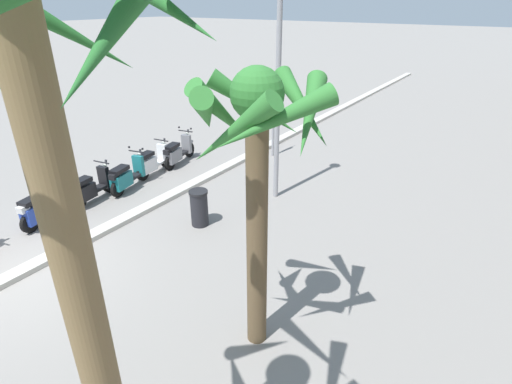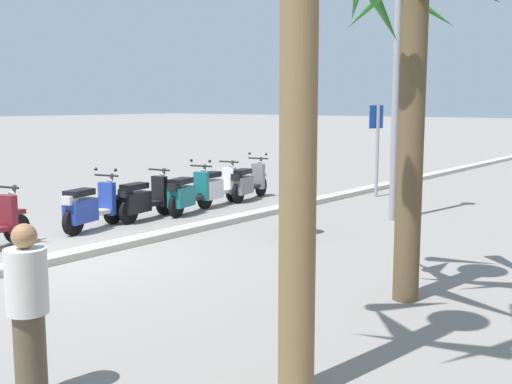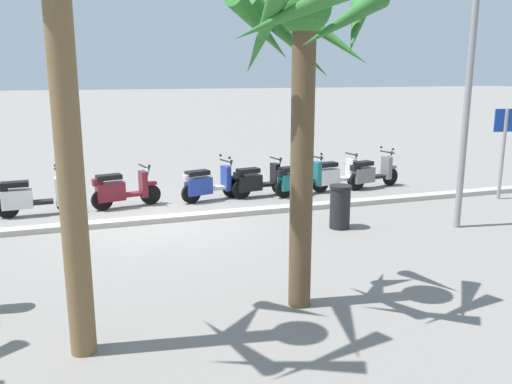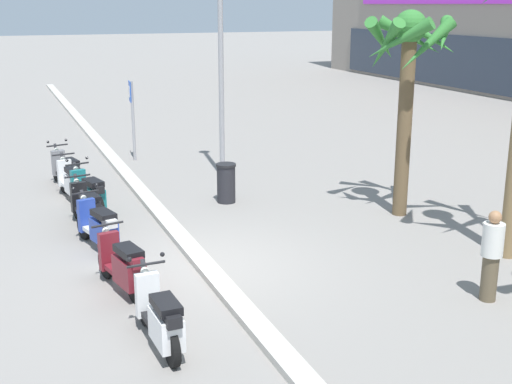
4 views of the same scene
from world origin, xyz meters
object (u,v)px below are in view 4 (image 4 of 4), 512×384
(scooter_teal_last_in_row, at_px, (89,193))
(scooter_maroon_gap_after_mid, at_px, (123,266))
(scooter_grey_mid_rear, at_px, (67,171))
(litter_bin, at_px, (226,183))
(pedestrian_by_palm_tree, at_px, (492,254))
(crossing_sign, at_px, (132,111))
(street_lamp, at_px, (220,22))
(scooter_black_mid_centre, at_px, (87,208))
(scooter_white_mid_front, at_px, (71,182))
(scooter_blue_lead_nearest, at_px, (99,227))
(scooter_white_far_back, at_px, (160,318))
(palm_tree_far_corner, at_px, (409,60))

(scooter_teal_last_in_row, bearing_deg, scooter_maroon_gap_after_mid, -1.55)
(scooter_grey_mid_rear, distance_m, litter_bin, 4.37)
(pedestrian_by_palm_tree, xyz_separation_m, litter_bin, (-6.83, -2.09, -0.30))
(scooter_grey_mid_rear, xyz_separation_m, scooter_maroon_gap_after_mid, (7.12, 0.09, 0.02))
(crossing_sign, height_order, street_lamp, street_lamp)
(pedestrian_by_palm_tree, bearing_deg, scooter_black_mid_centre, -137.99)
(scooter_white_mid_front, bearing_deg, scooter_blue_lead_nearest, 1.04)
(scooter_white_far_back, relative_size, litter_bin, 1.93)
(scooter_black_mid_centre, bearing_deg, palm_tree_far_corner, 76.48)
(scooter_white_mid_front, relative_size, scooter_black_mid_centre, 1.02)
(palm_tree_far_corner, bearing_deg, crossing_sign, -149.86)
(scooter_white_far_back, xyz_separation_m, pedestrian_by_palm_tree, (0.37, 5.28, 0.32))
(crossing_sign, height_order, palm_tree_far_corner, palm_tree_far_corner)
(street_lamp, bearing_deg, scooter_teal_last_in_row, -61.79)
(litter_bin, bearing_deg, scooter_blue_lead_nearest, -57.33)
(scooter_grey_mid_rear, bearing_deg, pedestrian_by_palm_tree, 29.82)
(pedestrian_by_palm_tree, bearing_deg, scooter_teal_last_in_row, -143.83)
(scooter_grey_mid_rear, xyz_separation_m, scooter_teal_last_in_row, (2.37, 0.22, 0.00))
(scooter_teal_last_in_row, distance_m, litter_bin, 3.20)
(scooter_teal_last_in_row, relative_size, scooter_blue_lead_nearest, 1.04)
(scooter_white_far_back, relative_size, crossing_sign, 0.77)
(scooter_teal_last_in_row, xyz_separation_m, scooter_blue_lead_nearest, (2.53, -0.18, 0.00))
(crossing_sign, bearing_deg, scooter_white_mid_front, -31.54)
(palm_tree_far_corner, height_order, litter_bin, palm_tree_far_corner)
(scooter_blue_lead_nearest, bearing_deg, scooter_black_mid_centre, -178.99)
(litter_bin, bearing_deg, street_lamp, 163.22)
(scooter_maroon_gap_after_mid, xyz_separation_m, scooter_white_far_back, (2.08, 0.11, -0.01))
(crossing_sign, relative_size, pedestrian_by_palm_tree, 1.60)
(scooter_grey_mid_rear, xyz_separation_m, scooter_black_mid_centre, (3.50, 0.02, -0.00))
(scooter_white_far_back, bearing_deg, scooter_teal_last_in_row, 179.89)
(pedestrian_by_palm_tree, bearing_deg, scooter_maroon_gap_after_mid, -114.46)
(scooter_grey_mid_rear, height_order, crossing_sign, crossing_sign)
(scooter_blue_lead_nearest, height_order, palm_tree_far_corner, palm_tree_far_corner)
(scooter_teal_last_in_row, xyz_separation_m, crossing_sign, (-4.95, 2.05, 1.05))
(scooter_blue_lead_nearest, bearing_deg, scooter_grey_mid_rear, -179.51)
(scooter_blue_lead_nearest, xyz_separation_m, crossing_sign, (-7.48, 2.23, 1.05))
(scooter_black_mid_centre, bearing_deg, scooter_white_mid_front, -178.94)
(pedestrian_by_palm_tree, bearing_deg, palm_tree_far_corner, 164.25)
(scooter_white_far_back, height_order, pedestrian_by_palm_tree, pedestrian_by_palm_tree)
(scooter_white_mid_front, xyz_separation_m, scooter_maroon_gap_after_mid, (5.96, 0.12, 0.01))
(scooter_grey_mid_rear, xyz_separation_m, scooter_white_mid_front, (1.15, -0.03, 0.00))
(scooter_white_mid_front, height_order, scooter_maroon_gap_after_mid, same)
(scooter_grey_mid_rear, relative_size, pedestrian_by_palm_tree, 1.21)
(scooter_white_far_back, xyz_separation_m, litter_bin, (-6.46, 3.20, 0.03))
(scooter_grey_mid_rear, distance_m, palm_tree_far_corner, 8.98)
(scooter_white_far_back, height_order, palm_tree_far_corner, palm_tree_far_corner)
(scooter_grey_mid_rear, relative_size, palm_tree_far_corner, 0.41)
(scooter_black_mid_centre, bearing_deg, scooter_white_far_back, 1.88)
(scooter_grey_mid_rear, xyz_separation_m, crossing_sign, (-2.59, 2.27, 1.06))
(scooter_blue_lead_nearest, xyz_separation_m, palm_tree_far_corner, (0.22, 6.70, 3.00))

